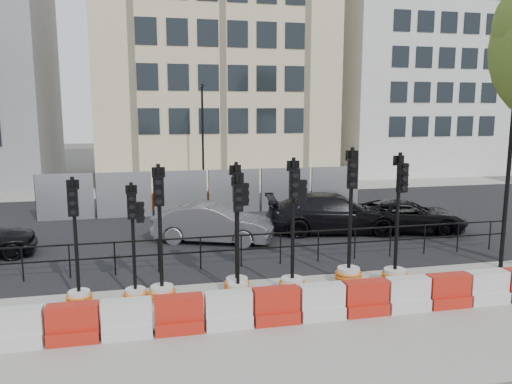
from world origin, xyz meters
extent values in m
plane|color=#51514C|center=(0.00, 0.00, 0.00)|extent=(120.00, 120.00, 0.00)
cube|color=gray|center=(0.00, -3.00, 0.01)|extent=(40.00, 6.00, 0.02)
cube|color=black|center=(0.00, 7.00, 0.01)|extent=(40.00, 14.00, 0.03)
cube|color=gray|center=(0.00, 16.00, 0.01)|extent=(40.00, 4.00, 0.02)
cube|color=beige|center=(2.00, 22.00, 9.00)|extent=(15.00, 10.00, 18.00)
cube|color=silver|center=(17.00, 22.00, 8.00)|extent=(12.00, 9.00, 16.00)
cylinder|color=black|center=(-6.00, 1.20, 0.50)|extent=(0.04, 0.04, 1.00)
cylinder|color=black|center=(-4.80, 1.20, 0.50)|extent=(0.04, 0.04, 1.00)
cylinder|color=black|center=(-3.60, 1.20, 0.50)|extent=(0.04, 0.04, 1.00)
cylinder|color=black|center=(-2.40, 1.20, 0.50)|extent=(0.04, 0.04, 1.00)
cylinder|color=black|center=(-1.20, 1.20, 0.50)|extent=(0.04, 0.04, 1.00)
cylinder|color=black|center=(0.00, 1.20, 0.50)|extent=(0.04, 0.04, 1.00)
cylinder|color=black|center=(1.20, 1.20, 0.50)|extent=(0.04, 0.04, 1.00)
cylinder|color=black|center=(2.40, 1.20, 0.50)|extent=(0.04, 0.04, 1.00)
cylinder|color=black|center=(3.60, 1.20, 0.50)|extent=(0.04, 0.04, 1.00)
cylinder|color=black|center=(4.80, 1.20, 0.50)|extent=(0.04, 0.04, 1.00)
cylinder|color=black|center=(6.00, 1.20, 0.50)|extent=(0.04, 0.04, 1.00)
cylinder|color=black|center=(7.20, 1.20, 0.50)|extent=(0.04, 0.04, 1.00)
cylinder|color=black|center=(8.40, 1.20, 0.50)|extent=(0.04, 0.04, 1.00)
cube|color=black|center=(0.00, 1.20, 0.98)|extent=(18.00, 0.04, 0.04)
cube|color=black|center=(0.00, 1.20, 0.55)|extent=(18.00, 0.04, 0.04)
cube|color=#989AA0|center=(-6.00, 9.00, 1.00)|extent=(2.30, 0.05, 2.00)
cylinder|color=black|center=(-7.15, 9.00, 1.00)|extent=(0.05, 0.05, 2.00)
cube|color=#989AA0|center=(-3.60, 9.00, 1.00)|extent=(2.30, 0.05, 2.00)
cylinder|color=black|center=(-4.75, 9.00, 1.00)|extent=(0.05, 0.05, 2.00)
cube|color=#989AA0|center=(-1.20, 9.00, 1.00)|extent=(2.30, 0.05, 2.00)
cylinder|color=black|center=(-2.35, 9.00, 1.00)|extent=(0.05, 0.05, 2.00)
cube|color=#989AA0|center=(1.20, 9.00, 1.00)|extent=(2.30, 0.05, 2.00)
cylinder|color=black|center=(0.05, 9.00, 1.00)|extent=(0.05, 0.05, 2.00)
cube|color=#989AA0|center=(3.60, 9.00, 1.00)|extent=(2.30, 0.05, 2.00)
cylinder|color=black|center=(2.45, 9.00, 1.00)|extent=(0.05, 0.05, 2.00)
cube|color=#989AA0|center=(6.00, 9.00, 1.00)|extent=(2.30, 0.05, 2.00)
cylinder|color=black|center=(4.85, 9.00, 1.00)|extent=(0.05, 0.05, 2.00)
cube|color=orange|center=(-4.00, 10.50, 0.40)|extent=(1.00, 0.40, 0.80)
cube|color=orange|center=(-2.00, 10.50, 0.40)|extent=(1.00, 0.40, 0.80)
cube|color=orange|center=(0.00, 10.50, 0.40)|extent=(1.00, 0.40, 0.80)
cube|color=orange|center=(2.00, 10.50, 0.40)|extent=(1.00, 0.40, 0.80)
cylinder|color=black|center=(0.50, 15.00, 3.00)|extent=(0.12, 0.12, 6.00)
cube|color=black|center=(0.50, 14.75, 5.90)|extent=(0.12, 0.50, 0.12)
cylinder|color=black|center=(7.50, -0.50, 3.00)|extent=(0.12, 0.12, 6.00)
cube|color=silver|center=(-5.25, -2.80, 0.15)|extent=(1.00, 0.50, 0.30)
cube|color=silver|center=(-5.25, -2.80, 0.55)|extent=(1.00, 0.35, 0.50)
cube|color=#BA320E|center=(-4.20, -2.80, 0.15)|extent=(1.00, 0.50, 0.30)
cube|color=#BA320E|center=(-4.20, -2.80, 0.55)|extent=(1.00, 0.35, 0.50)
cube|color=silver|center=(-3.15, -2.80, 0.15)|extent=(1.00, 0.50, 0.30)
cube|color=silver|center=(-3.15, -2.80, 0.55)|extent=(1.00, 0.35, 0.50)
cube|color=#BA320E|center=(-2.10, -2.80, 0.15)|extent=(1.00, 0.50, 0.30)
cube|color=#BA320E|center=(-2.10, -2.80, 0.55)|extent=(1.00, 0.35, 0.50)
cube|color=silver|center=(-1.05, -2.80, 0.15)|extent=(1.00, 0.50, 0.30)
cube|color=silver|center=(-1.05, -2.80, 0.55)|extent=(1.00, 0.35, 0.50)
cube|color=#BA320E|center=(0.00, -2.80, 0.15)|extent=(1.00, 0.50, 0.30)
cube|color=#BA320E|center=(0.00, -2.80, 0.55)|extent=(1.00, 0.35, 0.50)
cube|color=silver|center=(1.05, -2.80, 0.15)|extent=(1.00, 0.50, 0.30)
cube|color=silver|center=(1.05, -2.80, 0.55)|extent=(1.00, 0.35, 0.50)
cube|color=#BA320E|center=(2.10, -2.80, 0.15)|extent=(1.00, 0.50, 0.30)
cube|color=#BA320E|center=(2.10, -2.80, 0.55)|extent=(1.00, 0.35, 0.50)
cube|color=silver|center=(3.15, -2.80, 0.15)|extent=(1.00, 0.50, 0.30)
cube|color=silver|center=(3.15, -2.80, 0.55)|extent=(1.00, 0.35, 0.50)
cube|color=#BA320E|center=(4.20, -2.80, 0.15)|extent=(1.00, 0.50, 0.30)
cube|color=#BA320E|center=(4.20, -2.80, 0.55)|extent=(1.00, 0.35, 0.50)
cube|color=silver|center=(5.25, -2.80, 0.15)|extent=(1.00, 0.50, 0.30)
cube|color=silver|center=(5.25, -2.80, 0.55)|extent=(1.00, 0.35, 0.50)
cylinder|color=silver|center=(-4.32, -0.87, 0.19)|extent=(0.51, 0.51, 0.38)
torus|color=orange|center=(-4.32, -0.87, 0.11)|extent=(0.61, 0.61, 0.05)
torus|color=orange|center=(-4.32, -0.87, 0.19)|extent=(0.61, 0.61, 0.05)
torus|color=orange|center=(-4.32, -0.87, 0.26)|extent=(0.61, 0.61, 0.05)
cylinder|color=black|center=(-4.32, -0.87, 1.70)|extent=(0.08, 0.08, 2.83)
cube|color=black|center=(-4.32, -0.98, 2.55)|extent=(0.23, 0.14, 0.66)
cylinder|color=black|center=(-4.32, -1.05, 2.34)|extent=(0.14, 0.05, 0.14)
cylinder|color=black|center=(-4.32, -1.05, 2.55)|extent=(0.14, 0.05, 0.14)
cylinder|color=black|center=(-4.32, -1.05, 2.75)|extent=(0.14, 0.05, 0.14)
cube|color=black|center=(-4.32, -0.81, 2.92)|extent=(0.28, 0.03, 0.23)
cylinder|color=silver|center=(-3.02, -0.93, 0.18)|extent=(0.48, 0.48, 0.36)
torus|color=orange|center=(-3.02, -0.93, 0.11)|extent=(0.58, 0.58, 0.04)
torus|color=orange|center=(-3.02, -0.93, 0.18)|extent=(0.58, 0.58, 0.04)
torus|color=orange|center=(-3.02, -0.93, 0.25)|extent=(0.58, 0.58, 0.04)
cylinder|color=black|center=(-3.02, -0.93, 1.61)|extent=(0.08, 0.08, 2.68)
cube|color=black|center=(-3.02, -1.04, 2.41)|extent=(0.22, 0.13, 0.63)
cylinder|color=black|center=(-3.01, -1.11, 2.22)|extent=(0.13, 0.05, 0.13)
cylinder|color=black|center=(-3.01, -1.11, 2.41)|extent=(0.13, 0.05, 0.13)
cylinder|color=black|center=(-3.01, -1.11, 2.61)|extent=(0.13, 0.05, 0.13)
cube|color=black|center=(-3.02, -0.88, 2.77)|extent=(0.27, 0.03, 0.21)
cube|color=black|center=(-2.84, -0.93, 2.24)|extent=(0.18, 0.12, 0.49)
cylinder|color=silver|center=(-2.39, -1.03, 0.20)|extent=(0.55, 0.55, 0.41)
torus|color=orange|center=(-2.39, -1.03, 0.12)|extent=(0.67, 0.67, 0.05)
torus|color=orange|center=(-2.39, -1.03, 0.20)|extent=(0.67, 0.67, 0.05)
torus|color=orange|center=(-2.39, -1.03, 0.29)|extent=(0.67, 0.67, 0.05)
cylinder|color=black|center=(-2.39, -1.03, 1.84)|extent=(0.09, 0.09, 3.07)
cube|color=black|center=(-2.39, -1.15, 2.77)|extent=(0.26, 0.16, 0.72)
cylinder|color=black|center=(-2.40, -1.23, 2.54)|extent=(0.16, 0.06, 0.15)
cylinder|color=black|center=(-2.40, -1.23, 2.77)|extent=(0.16, 0.06, 0.15)
cylinder|color=black|center=(-2.40, -1.23, 2.99)|extent=(0.16, 0.06, 0.15)
cube|color=black|center=(-2.38, -0.96, 3.17)|extent=(0.31, 0.05, 0.25)
cylinder|color=silver|center=(-0.51, -0.85, 0.20)|extent=(0.55, 0.55, 0.41)
torus|color=orange|center=(-0.51, -0.85, 0.12)|extent=(0.66, 0.66, 0.05)
torus|color=orange|center=(-0.51, -0.85, 0.20)|extent=(0.66, 0.66, 0.05)
torus|color=orange|center=(-0.51, -0.85, 0.29)|extent=(0.66, 0.66, 0.05)
cylinder|color=black|center=(-0.51, -0.85, 1.84)|extent=(0.09, 0.09, 3.06)
cube|color=black|center=(-0.48, -0.96, 2.75)|extent=(0.27, 0.19, 0.71)
cylinder|color=black|center=(-0.46, -1.04, 2.53)|extent=(0.16, 0.08, 0.15)
cylinder|color=black|center=(-0.46, -1.04, 2.75)|extent=(0.16, 0.08, 0.15)
cylinder|color=black|center=(-0.46, -1.04, 2.98)|extent=(0.16, 0.08, 0.15)
cube|color=black|center=(-0.52, -0.79, 3.16)|extent=(0.31, 0.10, 0.24)
cube|color=black|center=(-0.31, -0.80, 2.55)|extent=(0.23, 0.17, 0.56)
cylinder|color=silver|center=(-0.54, -1.17, 0.19)|extent=(0.51, 0.51, 0.38)
torus|color=orange|center=(-0.54, -1.17, 0.11)|extent=(0.61, 0.61, 0.05)
torus|color=orange|center=(-0.54, -1.17, 0.19)|extent=(0.61, 0.61, 0.05)
torus|color=orange|center=(-0.54, -1.17, 0.26)|extent=(0.61, 0.61, 0.05)
cylinder|color=black|center=(-0.54, -1.17, 1.70)|extent=(0.08, 0.08, 2.83)
cube|color=black|center=(-0.54, -1.28, 2.55)|extent=(0.23, 0.14, 0.66)
cylinder|color=black|center=(-0.54, -1.36, 2.34)|extent=(0.14, 0.05, 0.14)
cylinder|color=black|center=(-0.54, -1.36, 2.55)|extent=(0.14, 0.05, 0.14)
cylinder|color=black|center=(-0.54, -1.36, 2.76)|extent=(0.14, 0.05, 0.14)
cube|color=black|center=(-0.54, -1.11, 2.93)|extent=(0.28, 0.04, 0.23)
cylinder|color=silver|center=(0.86, -1.18, 0.21)|extent=(0.57, 0.57, 0.42)
torus|color=orange|center=(0.86, -1.18, 0.13)|extent=(0.68, 0.68, 0.05)
torus|color=orange|center=(0.86, -1.18, 0.21)|extent=(0.68, 0.68, 0.05)
torus|color=orange|center=(0.86, -1.18, 0.30)|extent=(0.68, 0.68, 0.05)
cylinder|color=black|center=(0.86, -1.18, 1.90)|extent=(0.09, 0.09, 3.16)
cube|color=black|center=(0.84, -1.31, 2.85)|extent=(0.27, 0.17, 0.74)
cylinder|color=black|center=(0.84, -1.39, 2.61)|extent=(0.16, 0.07, 0.16)
cylinder|color=black|center=(0.84, -1.39, 2.85)|extent=(0.16, 0.07, 0.16)
cylinder|color=black|center=(0.84, -1.39, 3.08)|extent=(0.16, 0.07, 0.16)
cube|color=black|center=(0.86, -1.12, 3.27)|extent=(0.32, 0.06, 0.25)
cube|color=black|center=(1.07, -1.20, 2.63)|extent=(0.22, 0.16, 0.58)
cylinder|color=silver|center=(2.55, -0.79, 0.22)|extent=(0.60, 0.60, 0.44)
torus|color=orange|center=(2.55, -0.79, 0.13)|extent=(0.72, 0.72, 0.06)
torus|color=orange|center=(2.55, -0.79, 0.22)|extent=(0.72, 0.72, 0.06)
torus|color=orange|center=(2.55, -0.79, 0.31)|extent=(0.72, 0.72, 0.06)
cylinder|color=black|center=(2.55, -0.79, 2.00)|extent=(0.10, 0.10, 3.34)
cube|color=black|center=(2.52, -0.92, 3.00)|extent=(0.30, 0.22, 0.78)
cylinder|color=black|center=(2.49, -1.01, 2.76)|extent=(0.18, 0.10, 0.17)
cylinder|color=black|center=(2.49, -1.01, 3.00)|extent=(0.18, 0.10, 0.17)
cylinder|color=black|center=(2.49, -1.01, 3.25)|extent=(0.18, 0.10, 0.17)
cube|color=black|center=(2.57, -0.73, 3.45)|extent=(0.33, 0.12, 0.27)
cylinder|color=silver|center=(3.73, -1.12, 0.21)|extent=(0.58, 0.58, 0.43)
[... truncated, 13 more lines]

